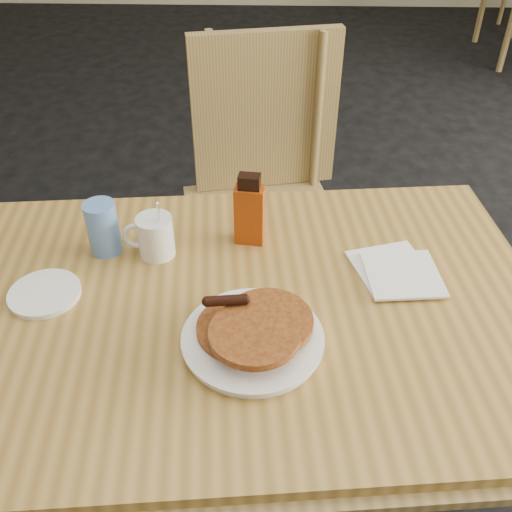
{
  "coord_description": "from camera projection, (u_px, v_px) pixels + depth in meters",
  "views": [
    {
      "loc": [
        -0.01,
        -0.82,
        1.54
      ],
      "look_at": [
        -0.03,
        0.03,
        0.86
      ],
      "focal_mm": 40.0,
      "sensor_mm": 36.0,
      "label": 1
    }
  ],
  "objects": [
    {
      "name": "floor",
      "position": [
        267.0,
        503.0,
        1.6
      ],
      "size": [
        10.0,
        10.0,
        0.0
      ],
      "primitive_type": "plane",
      "color": "black",
      "rests_on": "ground"
    },
    {
      "name": "coffee_mug",
      "position": [
        154.0,
        236.0,
        1.24
      ],
      "size": [
        0.11,
        0.08,
        0.15
      ],
      "rotation": [
        0.0,
        0.0,
        -0.19
      ],
      "color": "white",
      "rests_on": "main_table"
    },
    {
      "name": "blue_tumbler",
      "position": [
        103.0,
        228.0,
        1.24
      ],
      "size": [
        0.09,
        0.09,
        0.12
      ],
      "primitive_type": "cylinder",
      "rotation": [
        0.0,
        0.0,
        0.38
      ],
      "color": "#5C8AD8",
      "rests_on": "main_table"
    },
    {
      "name": "syrup_bottle",
      "position": [
        250.0,
        211.0,
        1.26
      ],
      "size": [
        0.07,
        0.05,
        0.17
      ],
      "rotation": [
        0.0,
        0.0,
        -0.11
      ],
      "color": "maroon",
      "rests_on": "main_table"
    },
    {
      "name": "main_table",
      "position": [
        245.0,
        317.0,
        1.17
      ],
      "size": [
        1.34,
        0.98,
        0.75
      ],
      "rotation": [
        0.0,
        0.0,
        0.1
      ],
      "color": "#AC843D",
      "rests_on": "floor"
    },
    {
      "name": "napkin_stack",
      "position": [
        397.0,
        271.0,
        1.21
      ],
      "size": [
        0.2,
        0.21,
        0.01
      ],
      "rotation": [
        0.0,
        0.0,
        0.3
      ],
      "color": "white",
      "rests_on": "main_table"
    },
    {
      "name": "side_saucer",
      "position": [
        45.0,
        293.0,
        1.16
      ],
      "size": [
        0.16,
        0.16,
        0.01
      ],
      "primitive_type": "cylinder",
      "rotation": [
        0.0,
        0.0,
        -0.07
      ],
      "color": "white",
      "rests_on": "main_table"
    },
    {
      "name": "pancake_plate",
      "position": [
        253.0,
        334.0,
        1.04
      ],
      "size": [
        0.26,
        0.26,
        0.08
      ],
      "rotation": [
        0.0,
        0.0,
        -0.31
      ],
      "color": "white",
      "rests_on": "main_table"
    },
    {
      "name": "chair_main_far",
      "position": [
        264.0,
        174.0,
        1.8
      ],
      "size": [
        0.55,
        0.55,
        1.03
      ],
      "rotation": [
        0.0,
        0.0,
        0.21
      ],
      "color": "#A4814D",
      "rests_on": "floor"
    }
  ]
}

